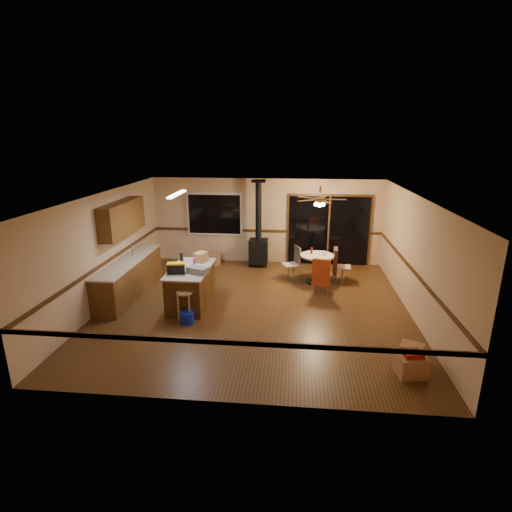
# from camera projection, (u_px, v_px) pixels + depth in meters

# --- Properties ---
(floor) EXTENTS (7.00, 7.00, 0.00)m
(floor) POSITION_uv_depth(u_px,v_px,m) (255.00, 307.00, 9.31)
(floor) COLOR #4C2D15
(floor) RESTS_ON ground
(ceiling) EXTENTS (7.00, 7.00, 0.00)m
(ceiling) POSITION_uv_depth(u_px,v_px,m) (255.00, 195.00, 8.56)
(ceiling) COLOR silver
(ceiling) RESTS_ON ground
(wall_back) EXTENTS (7.00, 0.00, 7.00)m
(wall_back) POSITION_uv_depth(u_px,v_px,m) (266.00, 221.00, 12.27)
(wall_back) COLOR tan
(wall_back) RESTS_ON ground
(wall_front) EXTENTS (7.00, 0.00, 7.00)m
(wall_front) POSITION_uv_depth(u_px,v_px,m) (229.00, 324.00, 5.60)
(wall_front) COLOR tan
(wall_front) RESTS_ON ground
(wall_left) EXTENTS (0.00, 7.00, 7.00)m
(wall_left) POSITION_uv_depth(u_px,v_px,m) (105.00, 249.00, 9.26)
(wall_left) COLOR tan
(wall_left) RESTS_ON ground
(wall_right) EXTENTS (0.00, 7.00, 7.00)m
(wall_right) POSITION_uv_depth(u_px,v_px,m) (416.00, 258.00, 8.60)
(wall_right) COLOR tan
(wall_right) RESTS_ON ground
(chair_rail) EXTENTS (7.00, 7.00, 0.08)m
(chair_rail) POSITION_uv_depth(u_px,v_px,m) (255.00, 266.00, 9.02)
(chair_rail) COLOR #432710
(chair_rail) RESTS_ON ground
(window) EXTENTS (1.72, 0.10, 1.32)m
(window) POSITION_uv_depth(u_px,v_px,m) (215.00, 214.00, 12.31)
(window) COLOR black
(window) RESTS_ON ground
(sliding_door) EXTENTS (2.52, 0.10, 2.10)m
(sliding_door) POSITION_uv_depth(u_px,v_px,m) (328.00, 231.00, 12.11)
(sliding_door) COLOR black
(sliding_door) RESTS_ON ground
(lower_cabinets) EXTENTS (0.60, 3.00, 0.86)m
(lower_cabinets) POSITION_uv_depth(u_px,v_px,m) (130.00, 278.00, 9.96)
(lower_cabinets) COLOR brown
(lower_cabinets) RESTS_ON ground
(countertop) EXTENTS (0.64, 3.04, 0.04)m
(countertop) POSITION_uv_depth(u_px,v_px,m) (128.00, 260.00, 9.83)
(countertop) COLOR #BDAC93
(countertop) RESTS_ON lower_cabinets
(upper_cabinets) EXTENTS (0.35, 2.00, 0.80)m
(upper_cabinets) POSITION_uv_depth(u_px,v_px,m) (122.00, 218.00, 9.74)
(upper_cabinets) COLOR brown
(upper_cabinets) RESTS_ON ground
(kitchen_island) EXTENTS (0.88, 1.68, 0.90)m
(kitchen_island) POSITION_uv_depth(u_px,v_px,m) (191.00, 286.00, 9.32)
(kitchen_island) COLOR #472911
(kitchen_island) RESTS_ON ground
(wood_stove) EXTENTS (0.55, 0.50, 2.52)m
(wood_stove) POSITION_uv_depth(u_px,v_px,m) (258.00, 243.00, 12.02)
(wood_stove) COLOR black
(wood_stove) RESTS_ON ground
(ceiling_fan) EXTENTS (0.24, 0.24, 0.55)m
(ceiling_fan) POSITION_uv_depth(u_px,v_px,m) (320.00, 201.00, 10.22)
(ceiling_fan) COLOR brown
(ceiling_fan) RESTS_ON ceiling
(fluorescent_strip) EXTENTS (0.10, 1.20, 0.04)m
(fluorescent_strip) POSITION_uv_depth(u_px,v_px,m) (177.00, 194.00, 9.02)
(fluorescent_strip) COLOR white
(fluorescent_strip) RESTS_ON ceiling
(toolbox_grey) EXTENTS (0.52, 0.40, 0.14)m
(toolbox_grey) POSITION_uv_depth(u_px,v_px,m) (198.00, 270.00, 8.85)
(toolbox_grey) COLOR slate
(toolbox_grey) RESTS_ON kitchen_island
(toolbox_black) EXTENTS (0.41, 0.27, 0.21)m
(toolbox_black) POSITION_uv_depth(u_px,v_px,m) (176.00, 269.00, 8.83)
(toolbox_black) COLOR black
(toolbox_black) RESTS_ON kitchen_island
(toolbox_yellow_lid) EXTENTS (0.41, 0.27, 0.03)m
(toolbox_yellow_lid) POSITION_uv_depth(u_px,v_px,m) (176.00, 264.00, 8.80)
(toolbox_yellow_lid) COLOR gold
(toolbox_yellow_lid) RESTS_ON toolbox_black
(box_on_island) EXTENTS (0.33, 0.39, 0.22)m
(box_on_island) POSITION_uv_depth(u_px,v_px,m) (201.00, 257.00, 9.68)
(box_on_island) COLOR #A47248
(box_on_island) RESTS_ON kitchen_island
(bottle_dark) EXTENTS (0.11, 0.11, 0.28)m
(bottle_dark) POSITION_uv_depth(u_px,v_px,m) (182.00, 259.00, 9.42)
(bottle_dark) COLOR black
(bottle_dark) RESTS_ON kitchen_island
(bottle_pink) EXTENTS (0.09, 0.09, 0.22)m
(bottle_pink) POSITION_uv_depth(u_px,v_px,m) (195.00, 263.00, 9.20)
(bottle_pink) COLOR #D84C8C
(bottle_pink) RESTS_ON kitchen_island
(bottle_white) EXTENTS (0.07, 0.07, 0.18)m
(bottle_white) POSITION_uv_depth(u_px,v_px,m) (183.00, 260.00, 9.48)
(bottle_white) COLOR white
(bottle_white) RESTS_ON kitchen_island
(bar_stool) EXTENTS (0.37, 0.37, 0.65)m
(bar_stool) POSITION_uv_depth(u_px,v_px,m) (185.00, 305.00, 8.59)
(bar_stool) COLOR #D6B571
(bar_stool) RESTS_ON floor
(blue_bucket) EXTENTS (0.30, 0.30, 0.25)m
(blue_bucket) POSITION_uv_depth(u_px,v_px,m) (187.00, 318.00, 8.48)
(blue_bucket) COLOR #0D20C0
(blue_bucket) RESTS_ON floor
(dining_table) EXTENTS (0.90, 0.90, 0.78)m
(dining_table) POSITION_uv_depth(u_px,v_px,m) (317.00, 264.00, 10.71)
(dining_table) COLOR black
(dining_table) RESTS_ON ground
(glass_red) EXTENTS (0.08, 0.08, 0.17)m
(glass_red) POSITION_uv_depth(u_px,v_px,m) (312.00, 251.00, 10.72)
(glass_red) COLOR #590C14
(glass_red) RESTS_ON dining_table
(glass_cream) EXTENTS (0.07, 0.07, 0.13)m
(glass_cream) POSITION_uv_depth(u_px,v_px,m) (324.00, 253.00, 10.55)
(glass_cream) COLOR beige
(glass_cream) RESTS_ON dining_table
(chair_left) EXTENTS (0.53, 0.52, 0.51)m
(chair_left) POSITION_uv_depth(u_px,v_px,m) (294.00, 259.00, 10.88)
(chair_left) COLOR tan
(chair_left) RESTS_ON ground
(chair_near) EXTENTS (0.50, 0.53, 0.70)m
(chair_near) POSITION_uv_depth(u_px,v_px,m) (321.00, 272.00, 9.84)
(chair_near) COLOR tan
(chair_near) RESTS_ON ground
(chair_right) EXTENTS (0.49, 0.45, 0.70)m
(chair_right) POSITION_uv_depth(u_px,v_px,m) (336.00, 261.00, 10.70)
(chair_right) COLOR tan
(chair_right) RESTS_ON ground
(box_under_window) EXTENTS (0.48, 0.40, 0.36)m
(box_under_window) POSITION_uv_depth(u_px,v_px,m) (213.00, 258.00, 12.36)
(box_under_window) COLOR #A47248
(box_under_window) RESTS_ON floor
(box_corner_a) EXTENTS (0.52, 0.46, 0.35)m
(box_corner_a) POSITION_uv_depth(u_px,v_px,m) (411.00, 365.00, 6.63)
(box_corner_a) COLOR #A47248
(box_corner_a) RESTS_ON floor
(box_corner_b) EXTENTS (0.49, 0.46, 0.31)m
(box_corner_b) POSITION_uv_depth(u_px,v_px,m) (412.00, 353.00, 7.04)
(box_corner_b) COLOR #A47248
(box_corner_b) RESTS_ON floor
(box_small_red) EXTENTS (0.34, 0.30, 0.08)m
(box_small_red) POSITION_uv_depth(u_px,v_px,m) (413.00, 354.00, 6.56)
(box_small_red) COLOR maroon
(box_small_red) RESTS_ON box_corner_a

